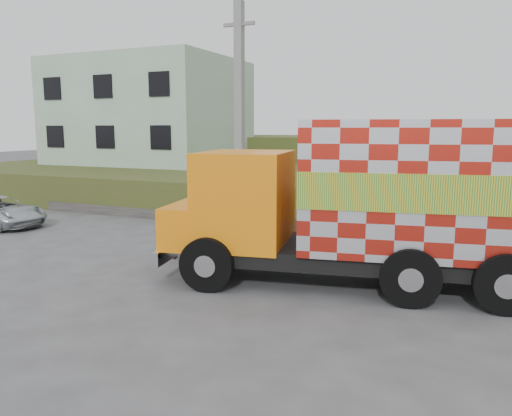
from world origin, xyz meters
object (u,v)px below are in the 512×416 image
at_px(utility_pole, 239,114).
at_px(cargo_truck, 368,202).
at_px(cow, 181,236).
at_px(pedestrian, 320,162).

relative_size(utility_pole, cargo_truck, 0.92).
bearing_deg(cargo_truck, cow, 163.51).
bearing_deg(utility_pole, cargo_truck, -43.24).
bearing_deg(cargo_truck, utility_pole, 126.15).
xyz_separation_m(utility_pole, pedestrian, (2.69, 1.24, -1.77)).
bearing_deg(cargo_truck, pedestrian, 104.46).
xyz_separation_m(utility_pole, cow, (0.57, -4.96, -3.51)).
bearing_deg(cow, pedestrian, 85.80).
height_order(cow, pedestrian, pedestrian).
xyz_separation_m(cargo_truck, pedestrian, (-3.16, 6.75, 0.39)).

